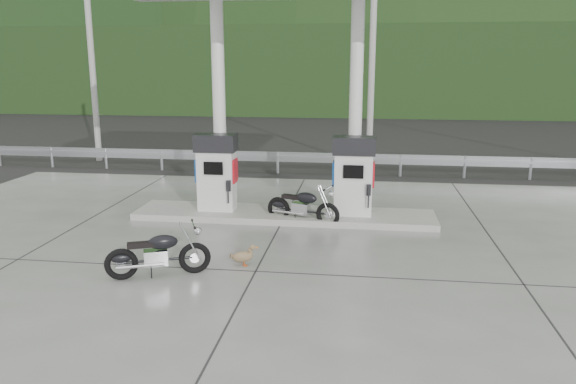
# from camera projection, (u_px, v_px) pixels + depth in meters

# --- Properties ---
(ground) EXTENTS (160.00, 160.00, 0.00)m
(ground) POSITION_uv_depth(u_px,v_px,m) (266.00, 254.00, 10.79)
(ground) COLOR black
(ground) RESTS_ON ground
(forecourt_apron) EXTENTS (18.00, 14.00, 0.02)m
(forecourt_apron) POSITION_uv_depth(u_px,v_px,m) (266.00, 253.00, 10.79)
(forecourt_apron) COLOR slate
(forecourt_apron) RESTS_ON ground
(pump_island) EXTENTS (7.00, 1.40, 0.15)m
(pump_island) POSITION_uv_depth(u_px,v_px,m) (284.00, 215.00, 13.18)
(pump_island) COLOR gray
(pump_island) RESTS_ON forecourt_apron
(gas_pump_left) EXTENTS (0.95, 0.55, 1.80)m
(gas_pump_left) POSITION_uv_depth(u_px,v_px,m) (217.00, 172.00, 13.17)
(gas_pump_left) COLOR silver
(gas_pump_left) RESTS_ON pump_island
(gas_pump_right) EXTENTS (0.95, 0.55, 1.80)m
(gas_pump_right) POSITION_uv_depth(u_px,v_px,m) (353.00, 176.00, 12.75)
(gas_pump_right) COLOR silver
(gas_pump_right) RESTS_ON pump_island
(canopy_column_left) EXTENTS (0.30, 0.30, 5.00)m
(canopy_column_left) POSITION_uv_depth(u_px,v_px,m) (219.00, 102.00, 13.20)
(canopy_column_left) COLOR white
(canopy_column_left) RESTS_ON pump_island
(canopy_column_right) EXTENTS (0.30, 0.30, 5.00)m
(canopy_column_right) POSITION_uv_depth(u_px,v_px,m) (356.00, 104.00, 12.78)
(canopy_column_right) COLOR white
(canopy_column_right) RESTS_ON pump_island
(guardrail) EXTENTS (26.00, 0.16, 1.42)m
(guardrail) POSITION_uv_depth(u_px,v_px,m) (308.00, 153.00, 18.35)
(guardrail) COLOR #94969B
(guardrail) RESTS_ON ground
(road) EXTENTS (60.00, 7.00, 0.01)m
(road) POSITION_uv_depth(u_px,v_px,m) (317.00, 156.00, 21.89)
(road) COLOR black
(road) RESTS_ON ground
(utility_pole_a) EXTENTS (0.22, 0.22, 8.00)m
(utility_pole_a) POSITION_uv_depth(u_px,v_px,m) (91.00, 51.00, 20.11)
(utility_pole_a) COLOR #9B9A95
(utility_pole_a) RESTS_ON ground
(utility_pole_b) EXTENTS (0.22, 0.22, 8.00)m
(utility_pole_b) POSITION_uv_depth(u_px,v_px,m) (372.00, 50.00, 18.79)
(utility_pole_b) COLOR #9B9A95
(utility_pole_b) RESTS_ON ground
(tree_band) EXTENTS (80.00, 6.00, 6.00)m
(tree_band) POSITION_uv_depth(u_px,v_px,m) (340.00, 71.00, 39.07)
(tree_band) COLOR black
(tree_band) RESTS_ON ground
(forested_hills) EXTENTS (100.00, 40.00, 140.00)m
(forested_hills) POSITION_uv_depth(u_px,v_px,m) (351.00, 92.00, 68.71)
(forested_hills) COLOR black
(forested_hills) RESTS_ON ground
(motorcycle_left) EXTENTS (1.73, 1.12, 0.79)m
(motorcycle_left) POSITION_uv_depth(u_px,v_px,m) (158.00, 254.00, 9.53)
(motorcycle_left) COLOR black
(motorcycle_left) RESTS_ON forecourt_apron
(motorcycle_right) EXTENTS (1.74, 1.03, 0.79)m
(motorcycle_right) POSITION_uv_depth(u_px,v_px,m) (303.00, 207.00, 12.67)
(motorcycle_right) COLOR black
(motorcycle_right) RESTS_ON forecourt_apron
(duck) EXTENTS (0.47, 0.29, 0.33)m
(duck) POSITION_uv_depth(u_px,v_px,m) (243.00, 257.00, 10.06)
(duck) COLOR brown
(duck) RESTS_ON forecourt_apron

